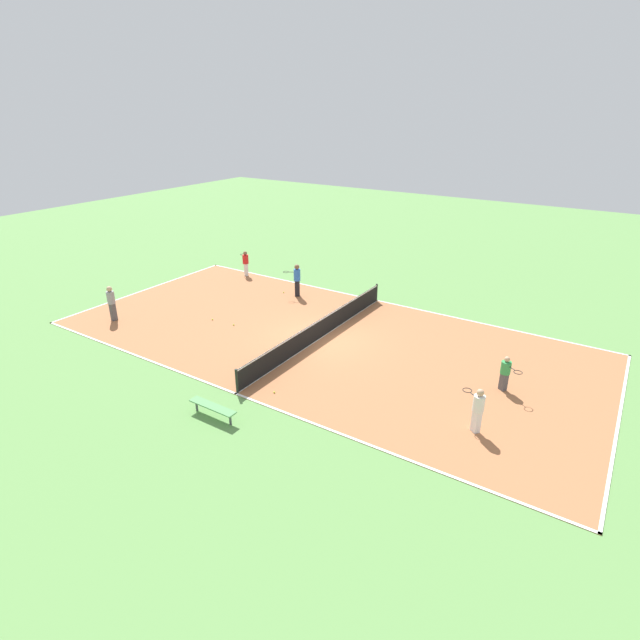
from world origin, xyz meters
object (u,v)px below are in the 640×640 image
object	(u,v)px
tennis_net	(320,328)
player_far_white	(478,408)
player_coach_red	(246,262)
tennis_ball_right_alley	(284,292)
player_far_green	(505,371)
tennis_ball_far_baseline	(212,319)
player_near_blue	(297,278)
tennis_ball_midcourt	(274,392)
tennis_ball_left_sideline	(234,325)
bench	(213,407)
player_baseline_gray	(111,301)

from	to	relation	value
tennis_net	player_far_white	distance (m)	8.57
player_coach_red	tennis_ball_right_alley	distance (m)	4.08
player_far_green	tennis_ball_far_baseline	distance (m)	13.61
player_near_blue	player_far_green	xyz separation A→B (m)	(3.90, 12.02, -0.28)
player_far_green	tennis_ball_midcourt	bearing A→B (deg)	-109.53
player_far_white	tennis_ball_right_alley	world-z (taller)	player_far_white
tennis_ball_midcourt	tennis_net	bearing A→B (deg)	-166.58
player_coach_red	tennis_ball_far_baseline	world-z (taller)	player_coach_red
player_near_blue	tennis_ball_left_sideline	xyz separation A→B (m)	(4.90, -0.22, -1.00)
player_near_blue	tennis_ball_right_alley	bearing A→B (deg)	-28.46
bench	player_coach_red	distance (m)	15.19
player_coach_red	player_far_green	size ratio (longest dim) A/B	1.13
bench	player_far_white	world-z (taller)	player_far_white
player_near_blue	player_far_white	bearing A→B (deg)	120.14
player_far_green	bench	bearing A→B (deg)	-101.59
player_near_blue	tennis_ball_far_baseline	world-z (taller)	player_near_blue
player_baseline_gray	tennis_ball_midcourt	bearing A→B (deg)	74.41
bench	tennis_ball_midcourt	bearing A→B (deg)	71.03
tennis_ball_right_alley	tennis_ball_midcourt	size ratio (longest dim) A/B	1.00
bench	tennis_ball_right_alley	size ratio (longest dim) A/B	27.07
tennis_ball_left_sideline	player_far_green	bearing A→B (deg)	94.69
tennis_net	bench	world-z (taller)	tennis_net
tennis_net	player_coach_red	size ratio (longest dim) A/B	7.26
player_far_white	player_baseline_gray	bearing A→B (deg)	37.10
player_baseline_gray	tennis_ball_midcourt	world-z (taller)	player_baseline_gray
player_far_green	tennis_ball_far_baseline	size ratio (longest dim) A/B	19.87
player_far_white	tennis_ball_far_baseline	size ratio (longest dim) A/B	22.82
player_baseline_gray	player_far_white	bearing A→B (deg)	82.17
bench	player_far_white	size ratio (longest dim) A/B	1.19
bench	tennis_ball_left_sideline	distance (m)	7.59
player_near_blue	player_baseline_gray	xyz separation A→B (m)	(7.57, -5.53, -0.05)
tennis_net	tennis_ball_far_baseline	distance (m)	5.64
bench	tennis_ball_far_baseline	world-z (taller)	bench
tennis_ball_left_sideline	tennis_net	bearing A→B (deg)	104.30
player_near_blue	tennis_ball_left_sideline	world-z (taller)	player_near_blue
player_far_white	tennis_ball_left_sideline	distance (m)	12.36
player_far_green	tennis_ball_left_sideline	world-z (taller)	player_far_green
player_far_white	tennis_ball_midcourt	xyz separation A→B (m)	(1.68, -6.81, -0.85)
bench	tennis_ball_far_baseline	size ratio (longest dim) A/B	27.07
bench	player_baseline_gray	world-z (taller)	player_baseline_gray
player_coach_red	tennis_ball_right_alley	xyz separation A→B (m)	(1.25, 3.79, -0.84)
tennis_net	player_far_white	size ratio (longest dim) A/B	7.17
tennis_net	tennis_ball_right_alley	size ratio (longest dim) A/B	163.63
tennis_ball_midcourt	tennis_ball_far_baseline	xyz separation A→B (m)	(-3.68, -6.66, 0.00)
player_near_blue	player_coach_red	xyz separation A→B (m)	(-1.23, -4.71, -0.17)
player_baseline_gray	tennis_ball_left_sideline	world-z (taller)	player_baseline_gray
tennis_net	tennis_ball_midcourt	world-z (taller)	tennis_net
tennis_ball_left_sideline	player_far_white	bearing A→B (deg)	80.28
player_coach_red	player_far_white	world-z (taller)	player_far_white
bench	player_far_green	distance (m)	10.44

